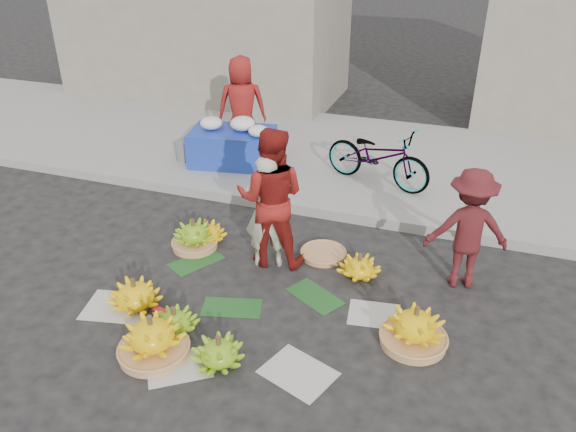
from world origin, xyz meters
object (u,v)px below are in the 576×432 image
(banana_bunch_0, at_px, (135,295))
(flower_table, at_px, (233,145))
(bicycle, at_px, (378,156))
(banana_bunch_4, at_px, (415,328))
(vendor_cream, at_px, (266,212))

(banana_bunch_0, height_order, flower_table, flower_table)
(banana_bunch_0, bearing_deg, bicycle, 63.36)
(banana_bunch_4, relative_size, flower_table, 0.44)
(banana_bunch_4, height_order, flower_table, flower_table)
(flower_table, height_order, bicycle, bicycle)
(banana_bunch_4, bearing_deg, banana_bunch_0, -172.29)
(bicycle, bearing_deg, banana_bunch_0, 170.26)
(banana_bunch_4, xyz_separation_m, vendor_cream, (-1.91, 0.89, 0.53))
(banana_bunch_0, bearing_deg, vendor_cream, 50.83)
(banana_bunch_0, distance_m, banana_bunch_4, 2.99)
(bicycle, bearing_deg, flower_table, 106.60)
(vendor_cream, relative_size, bicycle, 0.84)
(banana_bunch_0, relative_size, vendor_cream, 0.47)
(vendor_cream, bearing_deg, bicycle, -126.85)
(vendor_cream, bearing_deg, flower_table, -76.05)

